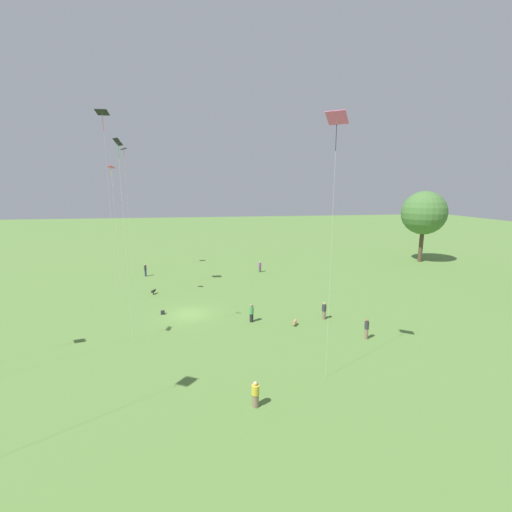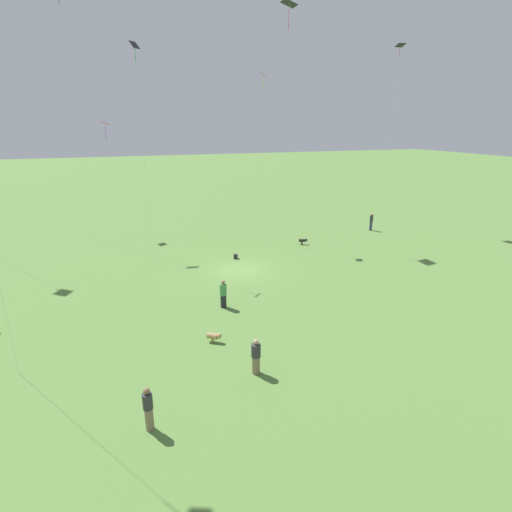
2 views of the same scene
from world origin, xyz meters
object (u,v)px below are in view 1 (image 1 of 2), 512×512
Objects in this scene: person_1 at (255,394)px; person_4 at (251,313)px; person_2 at (324,311)px; kite_7 at (112,178)px; kite_1 at (103,120)px; kite_2 at (119,161)px; kite_0 at (124,157)px; dog_0 at (154,291)px; kite_5 at (337,128)px; picnic_bag_0 at (163,312)px; person_3 at (145,270)px; person_5 at (260,267)px; person_0 at (367,329)px; dog_1 at (295,322)px.

person_4 reaches higher than person_1.
kite_7 is at bearing -135.79° from person_2.
kite_1 reaches higher than kite_2.
kite_0 is 21.27m from dog_0.
kite_7 is (-18.16, -17.12, -2.41)m from kite_5.
kite_0 is at bearing -161.29° from picnic_bag_0.
person_1 is at bearing 23.30° from picnic_bag_0.
person_2 is 0.08× the size of kite_1.
kite_5 is 1.14× the size of kite_7.
person_3 is at bearing -53.96° from kite_1.
kite_0 is 38.38m from kite_5.
kite_0 is at bearing -85.96° from person_5.
person_5 is 24.88m from kite_7.
picnic_bag_0 is at bearing -145.41° from kite_7.
kite_5 is 24.44m from picnic_bag_0.
kite_2 reaches higher than picnic_bag_0.
person_2 is at bearing -125.87° from kite_7.
kite_1 reaches higher than person_2.
person_0 reaches higher than person_5.
person_2 is at bearing -158.70° from kite_1.
person_4 is 9.33m from picnic_bag_0.
dog_1 is (-9.02, 0.29, -15.76)m from kite_5.
person_5 is at bearing 81.77° from person_0.
person_3 is 1.11× the size of person_5.
kite_5 is (33.44, 18.83, -0.91)m from kite_0.
person_2 is at bearing 93.40° from kite_0.
person_1 is 32.84m from kite_1.
person_1 reaches higher than picnic_bag_0.
dog_0 is (8.97, -14.60, -0.44)m from person_5.
person_2 reaches higher than person_5.
kite_2 reaches higher than person_3.
kite_2 reaches higher than person_5.
person_5 reaches higher than person_1.
dog_0 is 18.73m from dog_1.
kite_0 is at bearing -160.73° from person_2.
kite_1 reaches higher than person_5.
kite_5 reaches higher than picnic_bag_0.
person_1 is 27.01m from kite_7.
dog_1 is at bearing -132.37° from kite_7.
person_4 is 26.17m from kite_1.
kite_5 reaches higher than dog_1.
picnic_bag_0 is (-4.93, -12.52, -0.15)m from dog_1.
kite_5 is 29.80m from dog_0.
kite_1 is at bearing 126.99° from person_0.
person_2 is at bearing -79.50° from kite_2.
kite_0 is (-35.80, -13.62, 16.23)m from person_1.
person_3 is 37.48m from kite_5.
kite_0 is 1.08× the size of kite_5.
person_0 is at bearing -14.05° from dog_0.
person_2 is at bearing 52.64° from dog_1.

